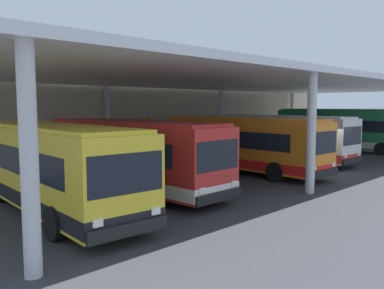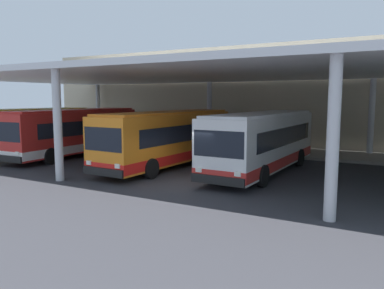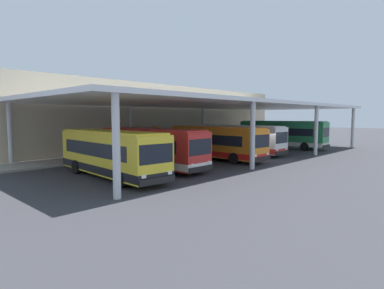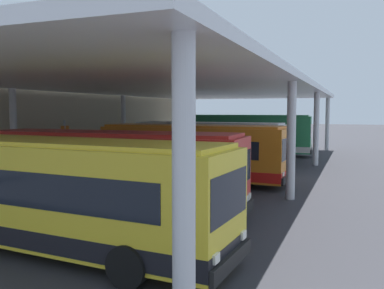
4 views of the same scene
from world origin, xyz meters
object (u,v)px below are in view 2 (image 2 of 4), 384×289
at_px(bus_nearest_bay, 22,130).
at_px(bus_far_bay, 263,141).
at_px(bus_second_bay, 75,132).
at_px(banner_sign, 211,124).
at_px(bus_middle_bay, 168,138).
at_px(trash_bin, 291,144).
at_px(bench_waiting, 248,142).

relative_size(bus_nearest_bay, bus_far_bay, 1.01).
relative_size(bus_second_bay, bus_far_bay, 1.00).
bearing_deg(banner_sign, bus_nearest_bay, -142.52).
height_order(bus_middle_bay, banner_sign, banner_sign).
relative_size(bus_far_bay, banner_sign, 3.31).
xyz_separation_m(bus_far_bay, trash_bin, (-0.46, 7.50, -0.98)).
xyz_separation_m(bus_second_bay, banner_sign, (6.66, 7.39, 0.32)).
height_order(bus_nearest_bay, bus_far_bay, same).
distance_m(bus_second_bay, bus_middle_bay, 7.76).
relative_size(bus_far_bay, trash_bin, 10.82).
relative_size(bus_nearest_bay, bus_middle_bay, 1.00).
distance_m(bench_waiting, banner_sign, 3.18).
relative_size(trash_bin, banner_sign, 0.31).
xyz_separation_m(bus_nearest_bay, banner_sign, (10.84, 8.31, 0.32)).
xyz_separation_m(bus_middle_bay, bench_waiting, (1.65, 8.58, -0.99)).
bearing_deg(bench_waiting, bus_far_bay, -64.31).
bearing_deg(bus_far_bay, bus_nearest_bay, -174.84).
height_order(bench_waiting, banner_sign, banner_sign).
bearing_deg(bus_middle_bay, bus_second_bay, 177.70).
distance_m(bus_middle_bay, bus_far_bay, 5.41).
height_order(bus_second_bay, bus_middle_bay, same).
bearing_deg(banner_sign, trash_bin, 7.12).
xyz_separation_m(bus_middle_bay, trash_bin, (4.87, 8.45, -0.98)).
distance_m(bus_nearest_bay, bench_waiting, 16.44).
distance_m(bus_second_bay, banner_sign, 9.96).
relative_size(bus_nearest_bay, bus_second_bay, 1.01).
xyz_separation_m(bus_second_bay, bench_waiting, (9.41, 8.27, -0.99)).
relative_size(bus_second_bay, bench_waiting, 5.89).
bearing_deg(bus_far_bay, trash_bin, 93.49).
distance_m(bus_middle_bay, trash_bin, 9.80).
xyz_separation_m(bus_far_bay, banner_sign, (-6.42, 6.75, 0.32)).
bearing_deg(bench_waiting, banner_sign, -162.34).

